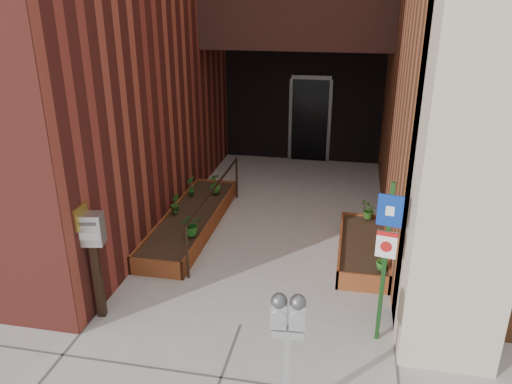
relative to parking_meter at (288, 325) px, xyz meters
The scene contains 14 objects.
ground 2.02m from the parking_meter, 119.42° to the left, with size 80.00×80.00×0.00m, color #9E9991.
planter_left 4.87m from the parking_meter, 119.71° to the left, with size 0.90×3.60×0.30m.
planter_right 3.86m from the parking_meter, 77.69° to the left, with size 0.80×2.20×0.30m.
handrail 4.50m from the parking_meter, 114.47° to the left, with size 0.04×3.34×0.90m.
parking_meter is the anchor object (origin of this frame).
sign_post 1.79m from the parking_meter, 57.17° to the left, with size 0.29×0.10×2.14m.
payment_dropbox 3.00m from the parking_meter, 154.65° to the left, with size 0.34×0.28×1.53m.
shrub_left_a 3.94m from the parking_meter, 122.03° to the left, with size 0.35×0.35×0.39m, color #20631C.
shrub_left_b 4.95m from the parking_meter, 122.85° to the left, with size 0.19×0.19×0.35m, color #245017.
shrub_left_c 5.68m from the parking_meter, 112.73° to the left, with size 0.23×0.23×0.40m, color #265819.
shrub_left_d 5.67m from the parking_meter, 117.82° to the left, with size 0.21×0.21×0.40m, color #1C6221.
shrub_right_a 3.02m from the parking_meter, 69.18° to the left, with size 0.17×0.17×0.31m, color #28621C.
shrub_right_b 3.61m from the parking_meter, 72.86° to the left, with size 0.18×0.18×0.34m, color #164F18.
shrub_right_c 4.67m from the parking_meter, 79.11° to the left, with size 0.29×0.29×0.32m, color #265117.
Camera 1 is at (1.27, -5.35, 4.12)m, focal length 35.00 mm.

